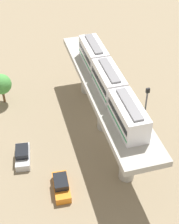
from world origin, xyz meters
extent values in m
plane|color=#84755B|center=(0.00, 0.00, 0.00)|extent=(120.00, 120.00, 0.00)
cylinder|color=#A8A59E|center=(0.00, -9.38, 3.36)|extent=(1.90, 1.90, 6.71)
cylinder|color=#A8A59E|center=(0.00, 0.00, 3.36)|extent=(1.90, 1.90, 6.71)
cylinder|color=#A8A59E|center=(0.00, 9.38, 3.36)|extent=(1.90, 1.90, 6.71)
cube|color=#A8A59E|center=(0.00, 0.00, 7.11)|extent=(5.20, 28.85, 0.80)
cube|color=white|center=(0.00, -8.21, 9.01)|extent=(2.60, 6.60, 3.00)
cube|color=black|center=(0.00, -8.21, 9.26)|extent=(2.64, 6.07, 0.70)
cube|color=#1E8C4C|center=(0.00, -8.21, 8.26)|extent=(2.64, 6.34, 0.24)
cube|color=slate|center=(0.00, -8.21, 10.63)|extent=(1.10, 5.61, 0.24)
cube|color=white|center=(0.00, -1.26, 9.01)|extent=(2.60, 6.60, 3.00)
cube|color=black|center=(0.00, -1.26, 9.26)|extent=(2.64, 6.07, 0.70)
cube|color=#1E8C4C|center=(0.00, -1.26, 8.26)|extent=(2.64, 6.34, 0.24)
cube|color=slate|center=(0.00, -1.26, 10.63)|extent=(1.10, 5.61, 0.24)
cube|color=white|center=(0.00, 5.69, 9.01)|extent=(2.60, 6.60, 3.00)
cube|color=black|center=(0.00, 5.69, 9.26)|extent=(2.64, 6.07, 0.70)
cube|color=#1E8C4C|center=(0.00, 5.69, 8.26)|extent=(2.64, 6.34, 0.24)
cube|color=slate|center=(0.00, 5.69, 10.63)|extent=(1.10, 5.61, 0.24)
cube|color=#B2B5BA|center=(-12.01, -3.14, 0.50)|extent=(2.29, 4.39, 1.00)
cube|color=black|center=(-12.01, -2.99, 1.38)|extent=(1.90, 2.48, 0.76)
cube|color=orange|center=(-8.15, -9.23, 0.50)|extent=(2.06, 4.30, 1.00)
cube|color=black|center=(-8.15, -9.08, 1.38)|extent=(1.78, 2.40, 0.76)
cylinder|color=brown|center=(-13.47, 10.06, 1.27)|extent=(0.36, 0.36, 2.54)
sphere|color=#479342|center=(-13.47, 10.06, 3.41)|extent=(3.15, 3.15, 3.15)
cylinder|color=#4C4C51|center=(3.40, -5.43, 4.76)|extent=(0.20, 0.20, 9.51)
cube|color=black|center=(3.40, -5.43, 9.81)|extent=(0.44, 0.28, 0.60)
camera|label=1|loc=(-11.32, -33.37, 32.18)|focal=52.44mm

